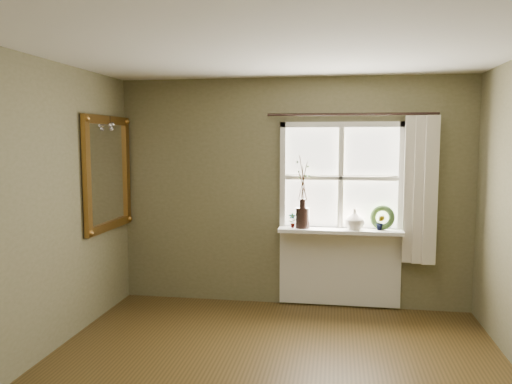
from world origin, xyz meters
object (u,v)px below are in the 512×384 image
(wreath, at_px, (382,220))
(gilt_mirror, at_px, (108,173))
(cream_vase, at_px, (355,219))
(dark_jug, at_px, (303,218))

(wreath, height_order, gilt_mirror, gilt_mirror)
(cream_vase, distance_m, wreath, 0.30)
(cream_vase, xyz_separation_m, gilt_mirror, (-2.67, -0.42, 0.51))
(wreath, bearing_deg, gilt_mirror, -150.52)
(cream_vase, bearing_deg, dark_jug, 180.00)
(dark_jug, relative_size, cream_vase, 1.00)
(dark_jug, xyz_separation_m, wreath, (0.87, 0.04, -0.01))
(dark_jug, relative_size, gilt_mirror, 0.18)
(cream_vase, relative_size, wreath, 0.83)
(dark_jug, distance_m, wreath, 0.87)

